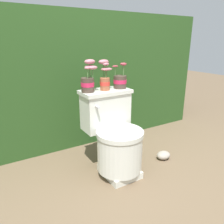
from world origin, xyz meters
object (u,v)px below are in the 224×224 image
Objects in this scene: potted_plant_midleft at (105,78)px; potted_plant_middle at (120,80)px; garden_stone at (163,155)px; toilet at (114,136)px; potted_plant_left at (88,80)px.

potted_plant_midleft is 1.14× the size of potted_plant_middle.
potted_plant_middle is 0.85m from garden_stone.
potted_plant_middle is (0.15, -0.00, -0.04)m from potted_plant_midleft.
toilet is 0.50m from potted_plant_midleft.
potted_plant_left reaches higher than garden_stone.
potted_plant_midleft is (0.15, -0.00, 0.01)m from potted_plant_left.
potted_plant_left reaches higher than toilet.
toilet reaches higher than garden_stone.
toilet is at bearing -91.16° from potted_plant_midleft.
potted_plant_middle is (0.15, 0.15, 0.44)m from toilet.
potted_plant_midleft is 0.95m from garden_stone.
potted_plant_midleft is at bearing -0.51° from potted_plant_left.
potted_plant_left is 0.15m from potted_plant_midleft.
toilet is 5.04× the size of garden_stone.
potted_plant_midleft is 0.15m from potted_plant_middle.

